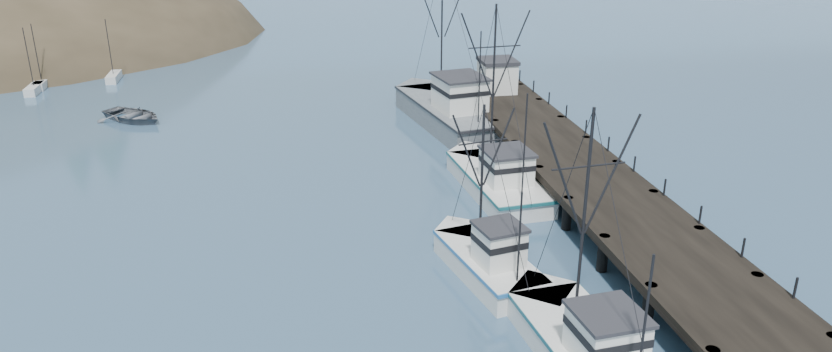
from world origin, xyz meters
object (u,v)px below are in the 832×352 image
(pier, at_px, (578,168))
(work_vessel, at_px, (448,109))
(pickup_truck, at_px, (488,84))
(pier_shed, at_px, (497,75))
(trawler_far, at_px, (496,178))
(trawler_near, at_px, (585,345))
(trawler_mid, at_px, (486,260))
(motorboat, at_px, (134,120))

(pier, xyz_separation_m, work_vessel, (-4.86, 15.94, -0.46))
(pickup_truck, bearing_deg, pier_shed, -100.93)
(trawler_far, bearing_deg, trawler_near, -94.84)
(trawler_mid, distance_m, motorboat, 38.01)
(trawler_mid, distance_m, trawler_far, 11.31)
(trawler_mid, relative_size, work_vessel, 0.55)
(motorboat, bearing_deg, trawler_near, -107.06)
(pier, height_order, pier_shed, pier_shed)
(trawler_near, distance_m, motorboat, 45.74)
(trawler_near, height_order, pier_shed, trawler_near)
(trawler_near, relative_size, trawler_mid, 1.22)
(trawler_far, relative_size, motorboat, 2.05)
(pier, distance_m, pickup_truck, 18.05)
(work_vessel, distance_m, pickup_truck, 4.69)
(trawler_near, bearing_deg, pickup_truck, 80.94)
(trawler_mid, relative_size, motorboat, 1.54)
(trawler_far, bearing_deg, trawler_mid, -108.58)
(work_vessel, bearing_deg, pier, -73.04)
(work_vessel, relative_size, motorboat, 2.78)
(pier_shed, xyz_separation_m, pickup_truck, (-0.75, 0.00, -0.73))
(pier, distance_m, trawler_near, 18.45)
(work_vessel, relative_size, pier_shed, 5.15)
(pier, relative_size, work_vessel, 2.67)
(trawler_mid, xyz_separation_m, motorboat, (-22.17, 30.86, -0.82))
(pier, xyz_separation_m, motorboat, (-30.73, 21.58, -1.69))
(motorboat, bearing_deg, trawler_mid, -103.30)
(trawler_mid, height_order, motorboat, trawler_mid)
(pier, xyz_separation_m, trawler_far, (-4.95, 1.44, -0.87))
(pier, height_order, motorboat, pier)
(trawler_far, distance_m, pickup_truck, 17.15)
(trawler_far, height_order, pickup_truck, trawler_far)
(trawler_near, xyz_separation_m, pickup_truck, (5.62, 35.23, 1.87))
(trawler_far, distance_m, pier_shed, 17.44)
(trawler_near, distance_m, work_vessel, 33.21)
(pier_shed, bearing_deg, work_vessel, -156.27)
(pier_shed, height_order, motorboat, pier_shed)
(trawler_mid, height_order, trawler_far, trawler_far)
(work_vessel, bearing_deg, pier_shed, 23.73)
(trawler_near, bearing_deg, trawler_mid, 104.28)
(pickup_truck, bearing_deg, trawler_mid, 153.43)
(trawler_mid, bearing_deg, pickup_truck, 74.35)
(trawler_mid, xyz_separation_m, pier_shed, (8.39, 27.28, 2.60))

